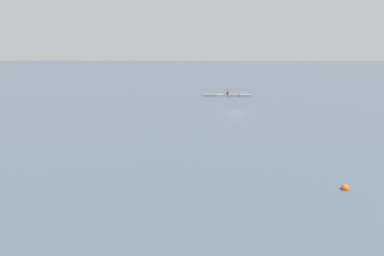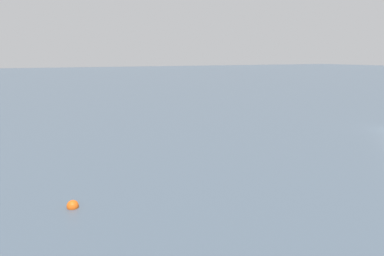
# 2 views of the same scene
# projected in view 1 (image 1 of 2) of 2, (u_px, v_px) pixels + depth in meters

# --- Properties ---
(ground_plane) EXTENTS (500.00, 500.00, 0.00)m
(ground_plane) POSITION_uv_depth(u_px,v_px,m) (235.00, 111.00, 61.85)
(ground_plane) COLOR #475666
(seawall_pier) EXTENTS (11.29, 1.41, 0.54)m
(seawall_pier) POSITION_uv_depth(u_px,v_px,m) (227.00, 95.00, 81.04)
(seawall_pier) COLOR gray
(seawall_pier) RESTS_ON ground_plane
(person_seated_maroon_left) EXTENTS (0.46, 0.64, 0.73)m
(person_seated_maroon_left) POSITION_uv_depth(u_px,v_px,m) (228.00, 93.00, 80.86)
(person_seated_maroon_left) COLOR #1E2333
(person_seated_maroon_left) RESTS_ON seawall_pier
(umbrella_open_red) EXTENTS (1.16, 1.16, 1.26)m
(umbrella_open_red) POSITION_uv_depth(u_px,v_px,m) (228.00, 90.00, 80.69)
(umbrella_open_red) COLOR black
(umbrella_open_red) RESTS_ON seawall_pier
(mooring_buoy_near) EXTENTS (0.65, 0.65, 0.65)m
(mooring_buoy_near) POSITION_uv_depth(u_px,v_px,m) (345.00, 188.00, 27.75)
(mooring_buoy_near) COLOR #EA5914
(mooring_buoy_near) RESTS_ON ground_plane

